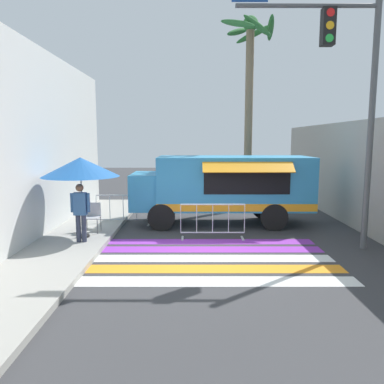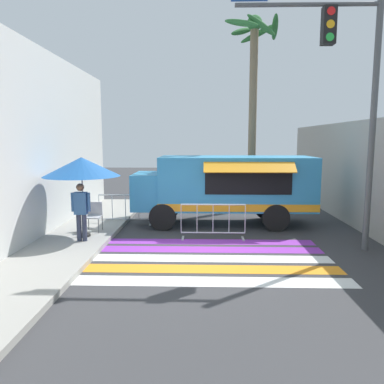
% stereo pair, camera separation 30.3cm
% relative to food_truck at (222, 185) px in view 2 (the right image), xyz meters
% --- Properties ---
extents(ground_plane, '(60.00, 60.00, 0.00)m').
position_rel_food_truck_xyz_m(ground_plane, '(-0.71, -3.49, -1.38)').
color(ground_plane, '#38383A').
extents(sidewalk_left, '(4.40, 16.00, 0.14)m').
position_rel_food_truck_xyz_m(sidewalk_left, '(-5.52, -3.49, -1.31)').
color(sidewalk_left, '#99968E').
rests_on(sidewalk_left, ground_plane).
extents(building_left_facade, '(0.25, 16.00, 5.55)m').
position_rel_food_truck_xyz_m(building_left_facade, '(-5.43, -3.49, 1.39)').
color(building_left_facade, silver).
rests_on(building_left_facade, ground_plane).
extents(concrete_wall_right, '(0.20, 16.00, 3.53)m').
position_rel_food_truck_xyz_m(concrete_wall_right, '(4.46, -0.49, 0.38)').
color(concrete_wall_right, '#A39E93').
rests_on(concrete_wall_right, ground_plane).
extents(crosswalk_painted, '(6.40, 3.60, 0.01)m').
position_rel_food_truck_xyz_m(crosswalk_painted, '(-0.71, -3.82, -1.38)').
color(crosswalk_painted, white).
rests_on(crosswalk_painted, ground_plane).
extents(food_truck, '(6.05, 2.52, 2.34)m').
position_rel_food_truck_xyz_m(food_truck, '(0.00, 0.00, 0.00)').
color(food_truck, '#338CBF').
rests_on(food_truck, ground_plane).
extents(traffic_signal_pole, '(3.73, 0.29, 6.62)m').
position_rel_food_truck_xyz_m(traffic_signal_pole, '(3.01, -2.95, 3.06)').
color(traffic_signal_pole, '#515456').
rests_on(traffic_signal_pole, ground_plane).
extents(patio_umbrella, '(2.16, 2.16, 2.29)m').
position_rel_food_truck_xyz_m(patio_umbrella, '(-4.09, -2.27, 0.76)').
color(patio_umbrella, black).
rests_on(patio_umbrella, sidewalk_left).
extents(folding_chair, '(0.45, 0.45, 0.87)m').
position_rel_food_truck_xyz_m(folding_chair, '(-3.99, -1.60, -0.72)').
color(folding_chair, '#4C4C51').
rests_on(folding_chair, sidewalk_left).
extents(vendor_person, '(0.53, 0.21, 1.60)m').
position_rel_food_truck_xyz_m(vendor_person, '(-3.99, -2.78, -0.34)').
color(vendor_person, '#2D3347').
rests_on(vendor_person, sidewalk_left).
extents(barricade_front, '(1.90, 0.44, 1.05)m').
position_rel_food_truck_xyz_m(barricade_front, '(-0.36, -1.96, -0.87)').
color(barricade_front, '#B7BABF').
rests_on(barricade_front, ground_plane).
extents(barricade_side, '(1.86, 0.44, 1.05)m').
position_rel_food_truck_xyz_m(barricade_side, '(-3.32, -0.13, -0.87)').
color(barricade_side, '#B7BABF').
rests_on(barricade_side, ground_plane).
extents(palm_tree, '(2.34, 2.43, 7.80)m').
position_rel_food_truck_xyz_m(palm_tree, '(1.38, 2.92, 3.99)').
color(palm_tree, '#7A664C').
rests_on(palm_tree, ground_plane).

